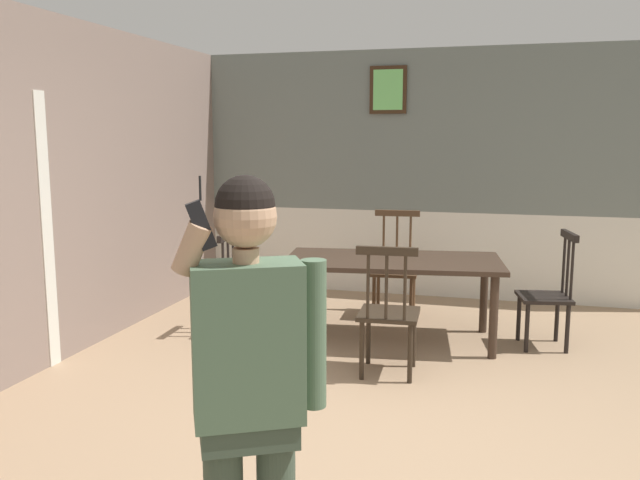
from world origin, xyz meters
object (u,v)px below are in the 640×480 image
(dining_table, at_px, (392,268))
(chair_by_doorway, at_px, (395,267))
(person_figure, at_px, (250,380))
(chair_near_window, at_px, (388,312))
(chair_at_table_head, at_px, (245,285))
(chair_opposite_corner, at_px, (549,293))

(dining_table, xyz_separation_m, chair_by_doorway, (-0.11, 0.85, -0.16))
(chair_by_doorway, relative_size, person_figure, 0.63)
(chair_near_window, xyz_separation_m, chair_at_table_head, (-1.40, 0.68, -0.03))
(dining_table, height_order, chair_by_doorway, chair_by_doorway)
(chair_opposite_corner, relative_size, person_figure, 0.60)
(chair_by_doorway, distance_m, chair_opposite_corner, 1.56)
(chair_near_window, xyz_separation_m, person_figure, (-0.04, -2.66, 0.45))
(dining_table, bearing_deg, chair_at_table_head, -172.49)
(person_figure, bearing_deg, dining_table, -116.89)
(chair_at_table_head, bearing_deg, dining_table, 94.96)
(chair_by_doorway, xyz_separation_m, person_figure, (0.18, -4.36, 0.45))
(chair_near_window, height_order, chair_opposite_corner, chair_near_window)
(chair_at_table_head, bearing_deg, person_figure, 19.71)
(dining_table, bearing_deg, person_figure, -88.82)
(dining_table, distance_m, chair_by_doorway, 0.87)
(chair_by_doorway, relative_size, chair_at_table_head, 1.13)
(person_figure, bearing_deg, chair_by_doorway, -115.65)
(chair_at_table_head, bearing_deg, chair_opposite_corner, 95.07)
(chair_by_doorway, xyz_separation_m, chair_opposite_corner, (1.41, -0.67, -0.02))
(chair_near_window, bearing_deg, chair_by_doorway, 94.07)
(dining_table, bearing_deg, chair_by_doorway, 97.47)
(chair_at_table_head, relative_size, chair_opposite_corner, 0.93)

